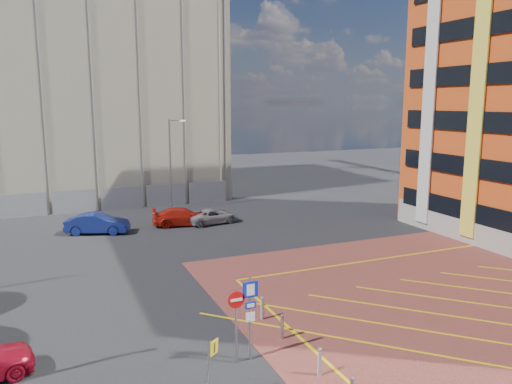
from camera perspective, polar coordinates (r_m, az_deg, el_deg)
ground at (r=18.62m, az=-0.94°, el=-20.23°), size 140.00×140.00×0.00m
lamp_back at (r=44.35m, az=-9.68°, el=3.51°), size 1.53×0.16×8.00m
sign_cluster at (r=18.64m, az=-1.26°, el=-13.45°), size 1.17×0.12×3.20m
warning_sign at (r=16.38m, az=-5.27°, el=-19.09°), size 0.57×0.38×2.25m
bollard_row at (r=18.00m, az=8.42°, el=-19.77°), size 0.14×11.14×0.90m
construction_building at (r=55.24m, az=-17.05°, el=11.41°), size 21.20×19.20×22.00m
construction_fence at (r=46.21m, az=-13.84°, el=-0.59°), size 21.60×0.06×2.00m
car_blue_back at (r=38.13m, az=-17.67°, el=-3.45°), size 4.75×2.98×1.48m
car_red_back at (r=39.18m, az=-8.38°, el=-2.80°), size 4.92×2.64×1.36m
car_silver_back at (r=39.53m, az=-4.99°, el=-2.76°), size 4.40×2.53×1.16m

